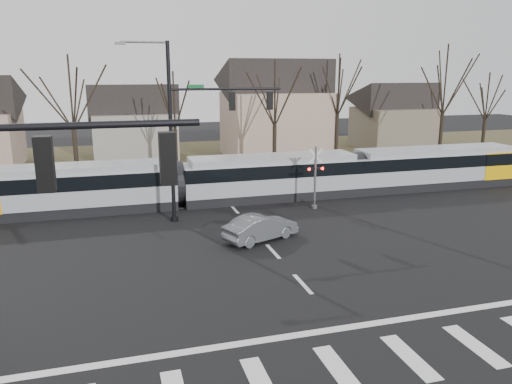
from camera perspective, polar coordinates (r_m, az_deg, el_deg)
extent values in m
plane|color=black|center=(19.44, 7.55, -12.71)|extent=(140.00, 140.00, 0.00)
cube|color=#38331E|center=(49.18, -7.45, 3.48)|extent=(140.00, 28.00, 0.01)
cube|color=silver|center=(15.09, 0.56, -21.01)|extent=(0.60, 2.60, 0.01)
cube|color=silver|center=(15.83, 9.42, -19.38)|extent=(0.60, 2.60, 0.01)
cube|color=silver|center=(16.89, 17.17, -17.57)|extent=(0.60, 2.60, 0.01)
cube|color=silver|center=(18.20, 23.77, -15.76)|extent=(0.60, 2.60, 0.01)
cube|color=silver|center=(17.99, 9.91, -15.07)|extent=(28.00, 0.35, 0.01)
cube|color=silver|center=(21.10, 5.36, -10.42)|extent=(0.18, 2.00, 0.01)
cube|color=silver|center=(24.58, 1.95, -6.80)|extent=(0.18, 2.00, 0.01)
cube|color=silver|center=(28.20, -0.56, -4.07)|extent=(0.18, 2.00, 0.01)
cube|color=silver|center=(31.92, -2.49, -1.97)|extent=(0.18, 2.00, 0.01)
cube|color=silver|center=(35.69, -4.00, -0.30)|extent=(0.18, 2.00, 0.01)
cube|color=silver|center=(39.51, -5.23, 1.04)|extent=(0.18, 2.00, 0.01)
cube|color=silver|center=(43.36, -6.23, 2.15)|extent=(0.18, 2.00, 0.01)
cube|color=silver|center=(47.24, -7.08, 3.07)|extent=(0.18, 2.00, 0.01)
cube|color=#59595E|center=(32.94, -2.94, -1.43)|extent=(90.00, 0.12, 0.06)
cube|color=#59595E|center=(34.26, -3.47, -0.85)|extent=(90.00, 0.12, 0.06)
cube|color=gray|center=(32.81, -20.93, 0.26)|extent=(13.39, 2.88, 3.01)
cube|color=black|center=(32.68, -21.02, 1.30)|extent=(13.41, 2.93, 0.88)
cube|color=gray|center=(34.28, 1.92, 1.71)|extent=(12.36, 2.88, 3.01)
cube|color=black|center=(34.16, 1.93, 2.71)|extent=(12.38, 2.93, 0.88)
cube|color=gray|center=(40.10, 19.73, 2.66)|extent=(13.39, 2.88, 3.01)
cube|color=black|center=(40.00, 19.80, 3.52)|extent=(13.41, 2.93, 0.88)
cube|color=#EEB207|center=(43.21, 25.20, 3.03)|extent=(3.30, 2.95, 2.01)
imported|color=#505358|center=(26.00, 0.55, -4.08)|extent=(4.32, 5.10, 1.35)
cylinder|color=black|center=(10.07, -25.20, 6.72)|extent=(6.50, 0.14, 0.14)
cube|color=black|center=(10.11, -22.99, 2.94)|extent=(0.32, 0.32, 1.05)
sphere|color=#FF0C07|center=(10.06, -23.16, 4.79)|extent=(0.22, 0.22, 0.22)
cube|color=black|center=(10.09, -10.06, 3.80)|extent=(0.32, 0.32, 1.05)
sphere|color=#FF0C07|center=(10.04, -10.14, 5.65)|extent=(0.22, 0.22, 0.22)
cylinder|color=black|center=(28.78, -9.69, 6.49)|extent=(0.22, 0.22, 10.20)
cylinder|color=black|center=(29.79, -9.31, -3.00)|extent=(0.44, 0.44, 0.30)
cylinder|color=black|center=(29.13, -3.40, 11.68)|extent=(6.50, 0.14, 0.14)
cube|color=#0C5926|center=(28.79, -6.87, 11.88)|extent=(0.90, 0.03, 0.22)
cube|color=black|center=(29.23, -2.74, 10.32)|extent=(0.32, 0.32, 1.05)
sphere|color=#FF0C07|center=(29.21, -2.75, 10.96)|extent=(0.22, 0.22, 0.22)
cube|color=black|center=(29.84, 1.58, 10.40)|extent=(0.32, 0.32, 1.05)
sphere|color=#FF0C07|center=(29.82, 1.58, 11.03)|extent=(0.22, 0.22, 0.22)
cube|color=#59595B|center=(28.44, -15.31, 16.07)|extent=(0.55, 0.22, 0.14)
cylinder|color=#59595B|center=(31.86, 6.77, 1.61)|extent=(0.14, 0.14, 4.00)
cylinder|color=#59595B|center=(32.30, 6.67, -1.69)|extent=(0.36, 0.36, 0.20)
cube|color=silver|center=(31.60, 6.84, 4.10)|extent=(0.95, 0.04, 0.95)
cube|color=silver|center=(31.60, 6.84, 4.10)|extent=(0.95, 0.04, 0.95)
cube|color=black|center=(31.74, 6.80, 2.67)|extent=(1.00, 0.10, 0.12)
sphere|color=#FF0C07|center=(31.49, 6.10, 2.61)|extent=(0.18, 0.18, 0.18)
sphere|color=#FF0C07|center=(31.84, 7.60, 2.68)|extent=(0.18, 0.18, 0.18)
cube|color=gray|center=(52.32, -13.66, 6.30)|extent=(8.00, 7.00, 4.50)
cube|color=gray|center=(51.77, 2.24, 7.72)|extent=(10.00, 8.00, 6.50)
cube|color=brown|center=(60.01, 15.45, 7.10)|extent=(8.00, 7.00, 4.50)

